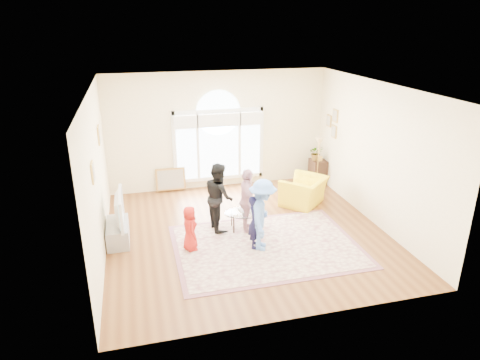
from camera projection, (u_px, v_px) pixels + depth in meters
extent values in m
plane|color=#5E3316|center=(247.00, 233.00, 9.50)|extent=(6.00, 6.00, 0.00)
plane|color=#FFF2C4|center=(218.00, 131.00, 11.65)|extent=(6.00, 0.00, 6.00)
plane|color=#FFF2C4|center=(301.00, 228.00, 6.21)|extent=(6.00, 0.00, 6.00)
plane|color=#FFF2C4|center=(97.00, 177.00, 8.24)|extent=(0.00, 6.00, 6.00)
plane|color=#FFF2C4|center=(375.00, 154.00, 9.63)|extent=(0.00, 6.00, 6.00)
plane|color=white|center=(248.00, 87.00, 8.37)|extent=(6.00, 6.00, 0.00)
cube|color=white|center=(219.00, 177.00, 12.09)|extent=(2.50, 0.08, 0.10)
cube|color=white|center=(218.00, 111.00, 11.42)|extent=(2.50, 0.08, 0.10)
cube|color=white|center=(174.00, 148.00, 11.48)|extent=(0.10, 0.08, 2.00)
cube|color=white|center=(261.00, 142.00, 12.04)|extent=(0.10, 0.08, 2.00)
cube|color=#C6E2FF|center=(186.00, 147.00, 11.55)|extent=(0.55, 0.02, 1.80)
cube|color=#C6E2FF|center=(250.00, 143.00, 11.96)|extent=(0.55, 0.02, 1.80)
cube|color=#C6E2FF|center=(219.00, 145.00, 11.76)|extent=(1.10, 0.02, 1.80)
cylinder|color=#C6E2FF|center=(218.00, 113.00, 11.44)|extent=(1.20, 0.02, 1.20)
cube|color=white|center=(198.00, 147.00, 11.61)|extent=(0.07, 0.04, 1.80)
cube|color=white|center=(240.00, 144.00, 11.88)|extent=(0.07, 0.04, 1.80)
cube|color=white|center=(186.00, 122.00, 11.22)|extent=(0.65, 0.12, 0.35)
cube|color=white|center=(219.00, 120.00, 11.43)|extent=(1.20, 0.12, 0.35)
cube|color=white|center=(251.00, 118.00, 11.64)|extent=(0.65, 0.12, 0.35)
cube|color=tan|center=(99.00, 135.00, 9.25)|extent=(0.03, 0.34, 0.40)
cube|color=#ADA38E|center=(100.00, 135.00, 9.25)|extent=(0.01, 0.28, 0.34)
cube|color=tan|center=(93.00, 172.00, 7.29)|extent=(0.03, 0.30, 0.36)
cube|color=#ADA38E|center=(94.00, 172.00, 7.29)|extent=(0.01, 0.24, 0.30)
cube|color=tan|center=(335.00, 116.00, 11.32)|extent=(0.03, 0.28, 0.34)
cube|color=#ADA38E|center=(335.00, 116.00, 11.32)|extent=(0.01, 0.22, 0.28)
cube|color=tan|center=(334.00, 132.00, 11.47)|extent=(0.03, 0.28, 0.34)
cube|color=#ADA38E|center=(333.00, 132.00, 11.47)|extent=(0.01, 0.22, 0.28)
cube|color=tan|center=(329.00, 121.00, 11.71)|extent=(0.03, 0.26, 0.32)
cube|color=#ADA38E|center=(328.00, 121.00, 11.71)|extent=(0.01, 0.20, 0.26)
cube|color=beige|center=(266.00, 246.00, 8.92)|extent=(3.60, 2.60, 0.02)
cube|color=#8B555F|center=(266.00, 246.00, 8.93)|extent=(3.80, 2.80, 0.01)
cube|color=#96999F|center=(118.00, 232.00, 9.06)|extent=(0.45, 1.00, 0.42)
imported|color=black|center=(115.00, 209.00, 8.87)|extent=(0.15, 1.17, 0.67)
cube|color=#4FA8C8|center=(120.00, 209.00, 8.89)|extent=(0.02, 0.96, 0.54)
ellipsoid|color=silver|center=(246.00, 212.00, 9.53)|extent=(1.03, 0.71, 0.02)
cylinder|color=black|center=(258.00, 217.00, 9.81)|extent=(0.03, 0.03, 0.40)
cylinder|color=black|center=(232.00, 218.00, 9.72)|extent=(0.03, 0.03, 0.40)
cylinder|color=black|center=(261.00, 223.00, 9.48)|extent=(0.03, 0.03, 0.40)
cylinder|color=black|center=(234.00, 225.00, 9.39)|extent=(0.03, 0.03, 0.40)
imported|color=#B2A58C|center=(240.00, 211.00, 9.54)|extent=(0.28, 0.33, 0.03)
imported|color=#B2A58C|center=(251.00, 213.00, 9.47)|extent=(0.28, 0.34, 0.02)
cylinder|color=#BF1F3C|center=(255.00, 207.00, 9.61)|extent=(0.07, 0.07, 0.12)
imported|color=yellow|center=(304.00, 191.00, 10.85)|extent=(1.44, 1.44, 0.71)
cube|color=black|center=(318.00, 172.00, 12.26)|extent=(0.40, 0.50, 0.70)
cylinder|color=black|center=(316.00, 190.00, 11.85)|extent=(0.20, 0.20, 0.02)
cylinder|color=#AC8439|center=(318.00, 167.00, 11.62)|extent=(0.02, 0.02, 1.35)
cone|color=#CCB284|center=(319.00, 141.00, 11.37)|extent=(0.28, 0.28, 0.22)
cylinder|color=white|center=(315.00, 172.00, 12.25)|extent=(0.20, 0.20, 0.70)
imported|color=#33722D|center=(316.00, 153.00, 12.05)|extent=(0.46, 0.42, 0.44)
cube|color=tan|center=(171.00, 191.00, 11.81)|extent=(0.80, 0.14, 0.62)
imported|color=red|center=(190.00, 228.00, 8.62)|extent=(0.34, 0.49, 0.94)
imported|color=#141335|center=(255.00, 222.00, 8.70)|extent=(0.38, 0.47, 1.13)
imported|color=black|center=(219.00, 196.00, 9.42)|extent=(0.65, 0.80, 1.53)
imported|color=#D39BA8|center=(247.00, 201.00, 9.31)|extent=(0.49, 0.89, 1.44)
imported|color=#6296F2|center=(262.00, 215.00, 8.57)|extent=(0.87, 1.10, 1.49)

